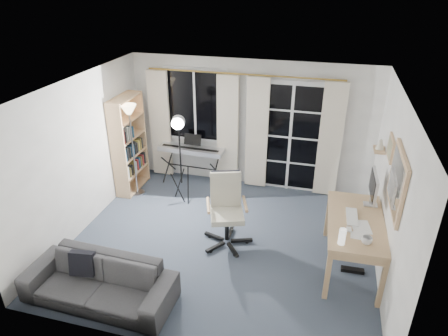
# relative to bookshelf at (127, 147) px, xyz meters

# --- Properties ---
(floor) EXTENTS (4.50, 4.00, 0.02)m
(floor) POSITION_rel_bookshelf_xyz_m (2.12, -1.19, -0.86)
(floor) COLOR #333D4B
(floor) RESTS_ON ground
(window) EXTENTS (1.20, 0.08, 1.40)m
(window) POSITION_rel_bookshelf_xyz_m (1.07, 0.78, 0.65)
(window) COLOR white
(window) RESTS_ON floor
(french_door) EXTENTS (1.32, 0.09, 2.11)m
(french_door) POSITION_rel_bookshelf_xyz_m (2.87, 0.78, 0.17)
(french_door) COLOR white
(french_door) RESTS_ON floor
(curtains) EXTENTS (3.60, 0.07, 2.13)m
(curtains) POSITION_rel_bookshelf_xyz_m (1.98, 0.69, 0.24)
(curtains) COLOR gold
(curtains) RESTS_ON floor
(bookshelf) EXTENTS (0.30, 0.84, 1.80)m
(bookshelf) POSITION_rel_bookshelf_xyz_m (0.00, 0.00, 0.00)
(bookshelf) COLOR tan
(bookshelf) RESTS_ON floor
(torchiere_lamp) EXTENTS (0.29, 0.29, 1.72)m
(torchiere_lamp) POSITION_rel_bookshelf_xyz_m (0.20, -0.17, 0.53)
(torchiere_lamp) COLOR #B2B2B7
(torchiere_lamp) RESTS_ON floor
(keyboard_piano) EXTENTS (1.27, 0.64, 0.91)m
(keyboard_piano) POSITION_rel_bookshelf_xyz_m (1.05, 0.50, -0.16)
(keyboard_piano) COLOR black
(keyboard_piano) RESTS_ON floor
(studio_light) EXTENTS (0.35, 0.36, 1.67)m
(studio_light) POSITION_rel_bookshelf_xyz_m (1.12, -0.25, 0.49)
(studio_light) COLOR black
(studio_light) RESTS_ON floor
(office_chair) EXTENTS (0.77, 0.74, 1.11)m
(office_chair) POSITION_rel_bookshelf_xyz_m (2.16, -1.10, -0.20)
(office_chair) COLOR black
(office_chair) RESTS_ON floor
(desk) EXTENTS (0.77, 1.48, 0.78)m
(desk) POSITION_rel_bookshelf_xyz_m (4.00, -1.28, -0.17)
(desk) COLOR tan
(desk) RESTS_ON floor
(monitor) EXTENTS (0.19, 0.56, 0.49)m
(monitor) POSITION_rel_bookshelf_xyz_m (4.20, -0.83, 0.22)
(monitor) COLOR silver
(monitor) RESTS_ON desk
(desk_clutter) EXTENTS (0.45, 0.90, 0.99)m
(desk_clutter) POSITION_rel_bookshelf_xyz_m (3.94, -1.52, -0.24)
(desk_clutter) COLOR white
(desk_clutter) RESTS_ON desk
(mug) EXTENTS (0.13, 0.10, 0.13)m
(mug) POSITION_rel_bookshelf_xyz_m (4.10, -1.78, -0.01)
(mug) COLOR silver
(mug) RESTS_ON desk
(wall_mirror) EXTENTS (0.04, 0.94, 0.74)m
(wall_mirror) POSITION_rel_bookshelf_xyz_m (4.34, -1.54, 0.70)
(wall_mirror) COLOR tan
(wall_mirror) RESTS_ON floor
(framed_print) EXTENTS (0.03, 0.42, 0.32)m
(framed_print) POSITION_rel_bookshelf_xyz_m (4.35, -0.64, 0.75)
(framed_print) COLOR tan
(framed_print) RESTS_ON floor
(wall_shelf) EXTENTS (0.16, 0.30, 0.18)m
(wall_shelf) POSITION_rel_bookshelf_xyz_m (4.28, -0.14, 0.55)
(wall_shelf) COLOR tan
(wall_shelf) RESTS_ON floor
(sofa) EXTENTS (1.91, 0.61, 0.74)m
(sofa) POSITION_rel_bookshelf_xyz_m (0.95, -2.74, -0.48)
(sofa) COLOR #2A2A2C
(sofa) RESTS_ON floor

